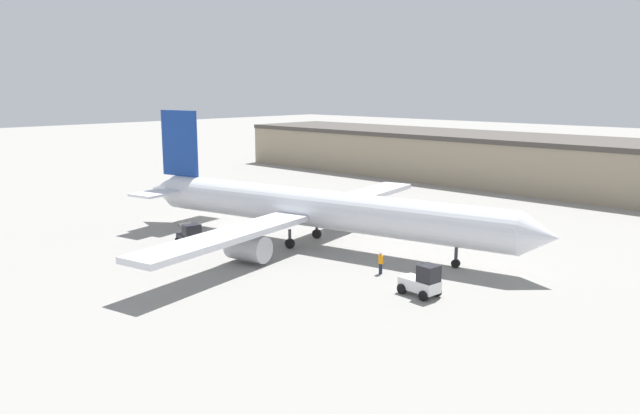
{
  "coord_description": "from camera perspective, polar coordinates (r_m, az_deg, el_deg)",
  "views": [
    {
      "loc": [
        39.28,
        -40.71,
        14.64
      ],
      "look_at": [
        0.0,
        0.0,
        3.7
      ],
      "focal_mm": 35.0,
      "sensor_mm": 36.0,
      "label": 1
    }
  ],
  "objects": [
    {
      "name": "ground_plane",
      "position": [
        58.43,
        -0.0,
        -3.56
      ],
      "size": [
        400.0,
        400.0,
        0.0
      ],
      "primitive_type": "plane",
      "color": "gray"
    },
    {
      "name": "terminal_building",
      "position": [
        102.88,
        12.91,
        4.57
      ],
      "size": [
        82.75,
        17.25,
        7.4
      ],
      "color": "gray",
      "rests_on": "ground_plane"
    },
    {
      "name": "airplane",
      "position": [
        58.26,
        -0.92,
        -0.14
      ],
      "size": [
        43.33,
        40.76,
        12.2
      ],
      "rotation": [
        0.0,
        0.0,
        0.2
      ],
      "color": "silver",
      "rests_on": "ground_plane"
    },
    {
      "name": "ground_crew_worker",
      "position": [
        49.83,
        5.57,
        -5.06
      ],
      "size": [
        0.39,
        0.39,
        1.76
      ],
      "rotation": [
        0.0,
        0.0,
        2.47
      ],
      "color": "#1E2338",
      "rests_on": "ground_plane"
    },
    {
      "name": "baggage_tug",
      "position": [
        45.03,
        9.34,
        -6.74
      ],
      "size": [
        3.02,
        1.95,
        2.39
      ],
      "rotation": [
        0.0,
        0.0,
        -0.09
      ],
      "color": "silver",
      "rests_on": "ground_plane"
    },
    {
      "name": "belt_loader_truck",
      "position": [
        59.38,
        -11.8,
        -2.57
      ],
      "size": [
        2.76,
        2.47,
        2.14
      ],
      "rotation": [
        0.0,
        0.0,
        -0.22
      ],
      "color": "#2D2D33",
      "rests_on": "ground_plane"
    },
    {
      "name": "safety_cone_near",
      "position": [
        57.83,
        -14.6,
        -3.8
      ],
      "size": [
        0.36,
        0.36,
        0.55
      ],
      "color": "#EF590F",
      "rests_on": "ground_plane"
    }
  ]
}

